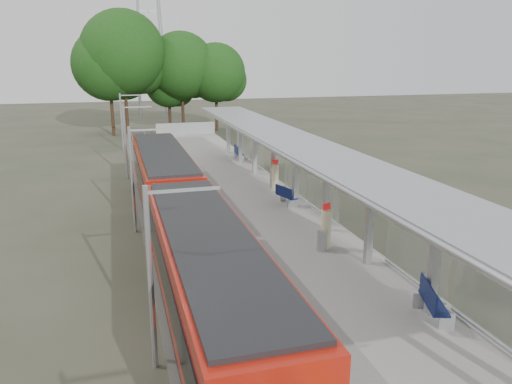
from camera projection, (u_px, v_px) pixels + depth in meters
trackbed at (169, 220)px, 26.92m from camera, size 3.00×70.00×0.24m
platform at (249, 207)px, 28.01m from camera, size 6.00×50.00×1.00m
tactile_strip at (204, 202)px, 27.20m from camera, size 0.60×50.00×0.02m
end_fence at (186, 129)px, 50.89m from camera, size 6.00×0.10×1.20m
train at (180, 214)px, 21.70m from camera, size 2.74×27.60×3.62m
canopy at (302, 153)px, 23.92m from camera, size 3.27×38.00×3.66m
tree_cluster at (150, 64)px, 56.45m from camera, size 19.63×10.52×13.79m
catenary_masts at (134, 176)px, 24.81m from camera, size 2.08×48.16×5.40m
bench_near at (431, 300)px, 14.90m from camera, size 1.05×1.75×1.15m
bench_mid at (285, 195)px, 26.67m from camera, size 0.85×1.50×0.98m
bench_far at (238, 152)px, 38.38m from camera, size 0.55×1.61×1.09m
info_pillar_near at (326, 229)px, 20.45m from camera, size 0.43×0.43×1.93m
info_pillar_far at (275, 177)px, 29.63m from camera, size 0.41×0.41×1.80m
litter_bin at (322, 240)px, 20.29m from camera, size 0.46×0.46×0.88m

